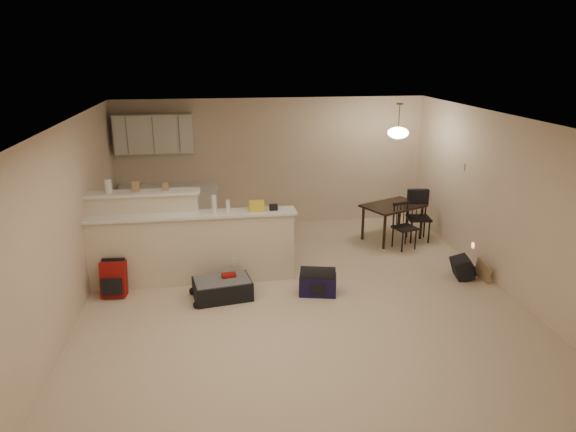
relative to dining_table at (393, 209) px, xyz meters
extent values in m
plane|color=beige|center=(-2.07, -2.25, -0.59)|extent=(7.00, 7.00, 0.00)
plane|color=white|center=(-2.07, -2.25, 1.91)|extent=(7.00, 7.00, 0.00)
cube|color=beige|center=(-2.07, 1.25, 0.66)|extent=(6.00, 0.02, 2.50)
cube|color=beige|center=(-2.07, -5.75, 0.66)|extent=(6.00, 0.02, 2.50)
cube|color=beige|center=(-5.07, -2.25, 0.66)|extent=(0.02, 7.00, 2.50)
cube|color=beige|center=(0.93, -2.25, 0.66)|extent=(0.02, 7.00, 2.50)
cube|color=beige|center=(-3.57, -1.35, -0.06)|extent=(3.00, 0.28, 1.05)
cube|color=white|center=(-3.57, -1.35, 0.48)|extent=(3.08, 0.38, 0.04)
cube|color=beige|center=(-4.27, -1.13, 0.09)|extent=(1.60, 0.24, 1.35)
cube|color=white|center=(-4.27, -1.13, 0.78)|extent=(1.68, 0.34, 0.04)
cube|color=white|center=(-4.27, 1.07, 1.31)|extent=(1.40, 0.34, 0.70)
cube|color=white|center=(-4.07, 0.94, -0.14)|extent=(1.80, 0.60, 0.90)
cube|color=beige|center=(0.91, -0.70, 0.91)|extent=(0.02, 0.12, 0.12)
cylinder|color=silver|center=(-4.73, -1.13, 0.90)|extent=(0.10, 0.10, 0.20)
cube|color=#9B7A50|center=(-4.35, -1.13, 0.88)|extent=(0.10, 0.07, 0.16)
cube|color=#9B7A50|center=(-3.93, -1.13, 0.86)|extent=(0.08, 0.06, 0.12)
cylinder|color=silver|center=(-3.23, -1.35, 0.63)|extent=(0.07, 0.07, 0.26)
cylinder|color=silver|center=(-3.03, -1.35, 0.59)|extent=(0.06, 0.06, 0.18)
cube|color=#9B7A50|center=(-2.61, -1.35, 0.57)|extent=(0.22, 0.18, 0.14)
cube|color=#9B7A50|center=(-2.36, -1.35, 0.54)|extent=(0.12, 0.10, 0.08)
cube|color=black|center=(0.00, 0.00, 0.06)|extent=(1.27, 1.09, 0.04)
cylinder|color=black|center=(-0.30, -0.45, -0.27)|extent=(0.05, 0.05, 0.63)
cylinder|color=black|center=(0.54, -0.06, -0.27)|extent=(0.05, 0.05, 0.63)
cylinder|color=black|center=(-0.54, 0.06, -0.27)|extent=(0.05, 0.05, 0.63)
cylinder|color=black|center=(0.30, 0.45, -0.27)|extent=(0.05, 0.05, 0.63)
cylinder|color=brown|center=(0.00, 0.00, 1.66)|extent=(0.02, 0.02, 0.50)
cylinder|color=brown|center=(0.00, 0.00, 1.89)|extent=(0.12, 0.12, 0.03)
ellipsoid|color=white|center=(0.00, 0.00, 1.39)|extent=(0.36, 0.36, 0.20)
cube|color=black|center=(-3.17, -1.93, -0.45)|extent=(0.87, 0.63, 0.27)
cube|color=maroon|center=(-4.69, -1.64, -0.33)|extent=(0.35, 0.24, 0.51)
cube|color=#141239|center=(-1.81, -2.02, -0.44)|extent=(0.58, 0.40, 0.29)
cube|color=black|center=(0.51, -1.79, -0.43)|extent=(0.31, 0.40, 0.31)
cube|color=#9B7A50|center=(0.78, -1.92, -0.44)|extent=(0.05, 0.38, 0.29)
camera|label=1|loc=(-3.20, -8.59, 2.78)|focal=32.00mm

